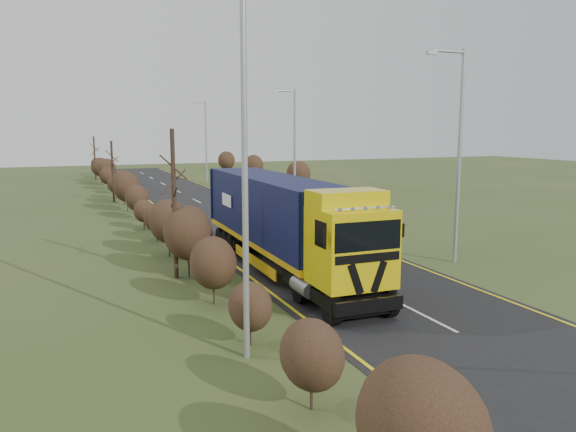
% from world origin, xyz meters
% --- Properties ---
extents(ground, '(160.00, 160.00, 0.00)m').
position_xyz_m(ground, '(0.00, 0.00, 0.00)').
color(ground, '#33451D').
rests_on(ground, ground).
extents(road, '(8.00, 120.00, 0.02)m').
position_xyz_m(road, '(0.00, 10.00, 0.01)').
color(road, black).
rests_on(road, ground).
extents(layby, '(6.00, 18.00, 0.02)m').
position_xyz_m(layby, '(6.50, 20.00, 0.01)').
color(layby, '#2F2C29').
rests_on(layby, ground).
extents(lane_markings, '(7.52, 116.00, 0.01)m').
position_xyz_m(lane_markings, '(0.00, 9.69, 0.03)').
color(lane_markings, yellow).
rests_on(lane_markings, road).
extents(hedgerow, '(2.24, 102.04, 6.05)m').
position_xyz_m(hedgerow, '(-6.00, 7.89, 1.62)').
color(hedgerow, black).
rests_on(hedgerow, ground).
extents(lorry, '(2.86, 14.68, 4.08)m').
position_xyz_m(lorry, '(-2.14, 3.22, 2.32)').
color(lorry, black).
rests_on(lorry, ground).
extents(car_red_hatchback, '(2.86, 3.98, 1.26)m').
position_xyz_m(car_red_hatchback, '(6.03, 18.25, 0.63)').
color(car_red_hatchback, maroon).
rests_on(car_red_hatchback, ground).
extents(car_blue_sedan, '(1.45, 3.81, 1.24)m').
position_xyz_m(car_blue_sedan, '(6.56, 21.37, 0.62)').
color(car_blue_sedan, '#0A1438').
rests_on(car_blue_sedan, ground).
extents(streetlight_near, '(2.01, 0.19, 9.46)m').
position_xyz_m(streetlight_near, '(5.68, 1.86, 5.23)').
color(streetlight_near, '#95979A').
rests_on(streetlight_near, ground).
extents(streetlight_mid, '(1.90, 0.18, 8.92)m').
position_xyz_m(streetlight_mid, '(5.69, 20.47, 4.91)').
color(streetlight_mid, '#95979A').
rests_on(streetlight_mid, ground).
extents(streetlight_far, '(1.93, 0.18, 9.09)m').
position_xyz_m(streetlight_far, '(4.98, 44.40, 5.01)').
color(streetlight_far, '#95979A').
rests_on(streetlight_far, ground).
extents(left_pole, '(0.16, 0.16, 10.70)m').
position_xyz_m(left_pole, '(-6.37, -4.77, 5.35)').
color(left_pole, '#95979A').
rests_on(left_pole, ground).
extents(speed_sign, '(0.61, 0.10, 2.19)m').
position_xyz_m(speed_sign, '(4.62, 15.82, 1.52)').
color(speed_sign, '#95979A').
rests_on(speed_sign, ground).
extents(warning_board, '(0.68, 0.11, 1.78)m').
position_xyz_m(warning_board, '(4.50, 22.47, 1.07)').
color(warning_board, '#95979A').
rests_on(warning_board, ground).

